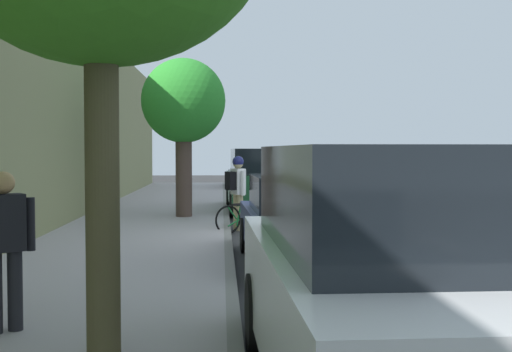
# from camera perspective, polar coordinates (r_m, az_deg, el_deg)

# --- Properties ---
(ground) EXTENTS (72.15, 72.15, 0.00)m
(ground) POSITION_cam_1_polar(r_m,az_deg,el_deg) (14.07, 4.51, -5.71)
(ground) COLOR #2E2E2E
(sidewalk) EXTENTS (3.87, 45.10, 0.13)m
(sidewalk) POSITION_cam_1_polar(r_m,az_deg,el_deg) (14.07, -10.75, -5.48)
(sidewalk) COLOR #A59C9F
(sidewalk) RESTS_ON ground
(curb_edge) EXTENTS (0.16, 45.10, 0.13)m
(curb_edge) POSITION_cam_1_polar(r_m,az_deg,el_deg) (13.94, -2.47, -5.51)
(curb_edge) COLOR gray
(curb_edge) RESTS_ON ground
(lane_stripe_centre) EXTENTS (0.14, 44.20, 0.01)m
(lane_stripe_centre) POSITION_cam_1_polar(r_m,az_deg,el_deg) (15.25, 16.34, -5.16)
(lane_stripe_centre) COLOR white
(lane_stripe_centre) RESTS_ON ground
(lane_stripe_bike_edge) EXTENTS (0.12, 45.10, 0.01)m
(lane_stripe_bike_edge) POSITION_cam_1_polar(r_m,az_deg,el_deg) (14.04, 3.57, -5.71)
(lane_stripe_bike_edge) COLOR white
(lane_stripe_bike_edge) RESTS_ON ground
(building_facade) EXTENTS (0.50, 45.10, 5.62)m
(building_facade) POSITION_cam_1_polar(r_m,az_deg,el_deg) (14.43, -19.51, 5.55)
(building_facade) COLOR #868859
(building_facade) RESTS_ON ground
(parked_sedan_grey_nearest) EXTENTS (1.88, 4.42, 1.52)m
(parked_sedan_grey_nearest) POSITION_cam_1_polar(r_m,az_deg,el_deg) (32.56, -0.82, 0.19)
(parked_sedan_grey_nearest) COLOR slate
(parked_sedan_grey_nearest) RESTS_ON ground
(parked_suv_green_second) EXTENTS (2.06, 4.75, 1.99)m
(parked_suv_green_second) POSITION_cam_1_polar(r_m,az_deg,el_deg) (20.42, 0.30, -0.31)
(parked_suv_green_second) COLOR #1E512D
(parked_suv_green_second) RESTS_ON ground
(parked_sedan_dark_blue_mid) EXTENTS (1.94, 4.45, 1.52)m
(parked_sedan_dark_blue_mid) POSITION_cam_1_polar(r_m,az_deg,el_deg) (11.24, 3.75, -3.87)
(parked_sedan_dark_blue_mid) COLOR navy
(parked_sedan_dark_blue_mid) RESTS_ON ground
(parked_suv_white_far) EXTENTS (2.05, 4.74, 1.99)m
(parked_suv_white_far) POSITION_cam_1_polar(r_m,az_deg,el_deg) (5.08, 11.48, -8.36)
(parked_suv_white_far) COLOR white
(parked_suv_white_far) RESTS_ON ground
(bicycle_at_curb) EXTENTS (1.52, 0.87, 0.73)m
(bicycle_at_curb) POSITION_cam_1_polar(r_m,az_deg,el_deg) (15.45, -0.80, -3.64)
(bicycle_at_curb) COLOR black
(bicycle_at_curb) RESTS_ON ground
(cyclist_with_backpack) EXTENTS (0.51, 0.57, 1.81)m
(cyclist_with_backpack) POSITION_cam_1_polar(r_m,az_deg,el_deg) (15.83, -1.66, -0.76)
(cyclist_with_backpack) COLOR #C6B284
(cyclist_with_backpack) RESTS_ON ground
(street_tree_near_cyclist) EXTENTS (2.29, 2.29, 4.32)m
(street_tree_near_cyclist) POSITION_cam_1_polar(r_m,az_deg,el_deg) (18.06, -6.33, 6.30)
(street_tree_near_cyclist) COLOR #4D3B32
(street_tree_near_cyclist) RESTS_ON sidewalk
(pedestrian_on_phone) EXTENTS (0.53, 0.40, 1.62)m
(pedestrian_on_phone) POSITION_cam_1_polar(r_m,az_deg,el_deg) (7.05, -21.07, -5.37)
(pedestrian_on_phone) COLOR black
(pedestrian_on_phone) RESTS_ON sidewalk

